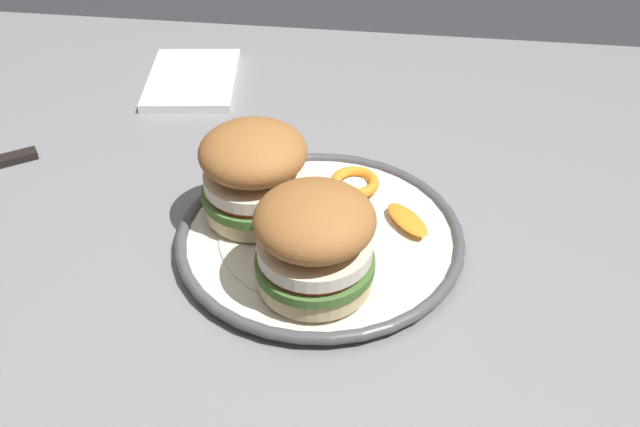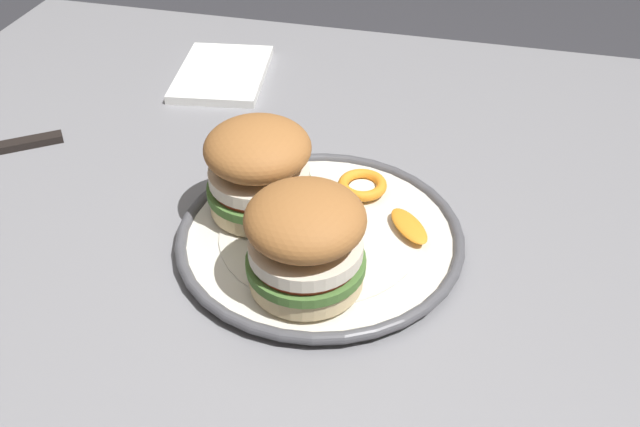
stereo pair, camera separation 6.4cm
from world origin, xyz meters
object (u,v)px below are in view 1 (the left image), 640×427
Objects in this scene: dining_table at (308,286)px; dinner_plate at (320,237)px; sandwich_half_right at (254,171)px; sandwich_half_left at (315,240)px.

dining_table is 4.15× the size of dinner_plate.
dining_table is 0.16m from sandwich_half_right.
dining_table is 0.19m from sandwich_half_left.
dining_table is at bearing 102.48° from sandwich_half_left.
sandwich_half_right reaches higher than dinner_plate.
sandwich_half_left is 1.00× the size of sandwich_half_right.
sandwich_half_left reaches higher than dinner_plate.
sandwich_half_left is at bearing -52.60° from sandwich_half_right.
sandwich_half_left and sandwich_half_right have the same top height.
sandwich_half_left is (0.02, -0.10, 0.15)m from dining_table.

